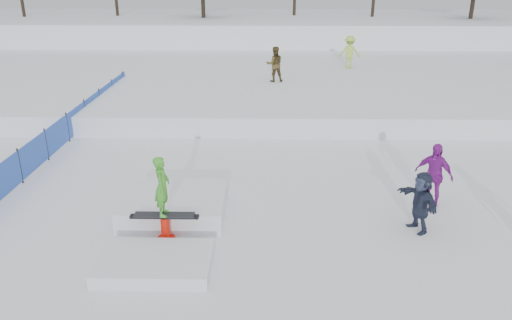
{
  "coord_description": "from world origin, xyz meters",
  "views": [
    {
      "loc": [
        0.74,
        -10.72,
        6.06
      ],
      "look_at": [
        0.5,
        2.0,
        1.1
      ],
      "focal_mm": 35.0,
      "sensor_mm": 36.0,
      "label": 1
    }
  ],
  "objects_px": {
    "spectator_dark": "(421,202)",
    "jib_rail_feature": "(170,217)",
    "safety_fence": "(68,127)",
    "walker_olive": "(275,64)",
    "walker_ygreen": "(349,52)",
    "spectator_purple": "(434,175)"
  },
  "relations": [
    {
      "from": "safety_fence",
      "to": "jib_rail_feature",
      "type": "bearing_deg",
      "value": -52.81
    },
    {
      "from": "spectator_purple",
      "to": "walker_ygreen",
      "type": "bearing_deg",
      "value": 129.09
    },
    {
      "from": "spectator_purple",
      "to": "spectator_dark",
      "type": "relative_size",
      "value": 1.15
    },
    {
      "from": "walker_olive",
      "to": "spectator_dark",
      "type": "xyz_separation_m",
      "value": [
        3.31,
        -13.23,
        -0.87
      ]
    },
    {
      "from": "safety_fence",
      "to": "spectator_purple",
      "type": "height_order",
      "value": "spectator_purple"
    },
    {
      "from": "spectator_dark",
      "to": "jib_rail_feature",
      "type": "xyz_separation_m",
      "value": [
        -6.08,
        -0.04,
        -0.46
      ]
    },
    {
      "from": "safety_fence",
      "to": "jib_rail_feature",
      "type": "xyz_separation_m",
      "value": [
        4.92,
        -6.48,
        -0.25
      ]
    },
    {
      "from": "walker_olive",
      "to": "jib_rail_feature",
      "type": "height_order",
      "value": "walker_olive"
    },
    {
      "from": "walker_olive",
      "to": "jib_rail_feature",
      "type": "xyz_separation_m",
      "value": [
        -2.77,
        -13.26,
        -1.34
      ]
    },
    {
      "from": "jib_rail_feature",
      "to": "safety_fence",
      "type": "bearing_deg",
      "value": 127.19
    },
    {
      "from": "safety_fence",
      "to": "spectator_dark",
      "type": "relative_size",
      "value": 10.44
    },
    {
      "from": "walker_ygreen",
      "to": "spectator_dark",
      "type": "relative_size",
      "value": 1.14
    },
    {
      "from": "jib_rail_feature",
      "to": "walker_ygreen",
      "type": "bearing_deg",
      "value": 67.6
    },
    {
      "from": "spectator_dark",
      "to": "jib_rail_feature",
      "type": "bearing_deg",
      "value": -109.43
    },
    {
      "from": "spectator_purple",
      "to": "safety_fence",
      "type": "bearing_deg",
      "value": -163.77
    },
    {
      "from": "walker_ygreen",
      "to": "spectator_purple",
      "type": "height_order",
      "value": "walker_ygreen"
    },
    {
      "from": "safety_fence",
      "to": "spectator_dark",
      "type": "xyz_separation_m",
      "value": [
        11.0,
        -6.44,
        0.22
      ]
    },
    {
      "from": "spectator_dark",
      "to": "jib_rail_feature",
      "type": "height_order",
      "value": "jib_rail_feature"
    },
    {
      "from": "spectator_purple",
      "to": "jib_rail_feature",
      "type": "distance_m",
      "value": 6.99
    },
    {
      "from": "spectator_dark",
      "to": "jib_rail_feature",
      "type": "relative_size",
      "value": 0.35
    },
    {
      "from": "walker_ygreen",
      "to": "jib_rail_feature",
      "type": "bearing_deg",
      "value": 73.4
    },
    {
      "from": "spectator_purple",
      "to": "jib_rail_feature",
      "type": "relative_size",
      "value": 0.4
    }
  ]
}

